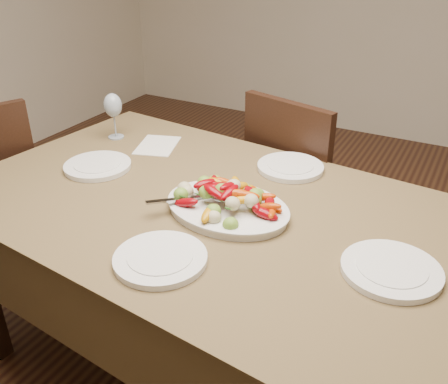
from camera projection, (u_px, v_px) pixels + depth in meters
dining_table at (224, 301)px, 1.77m from camera, size 1.94×1.23×0.76m
chair_far at (307, 192)px, 2.30m from camera, size 0.52×0.52×0.95m
serving_platter at (227, 209)px, 1.57m from camera, size 0.43×0.34×0.02m
roasted_vegetables at (227, 193)px, 1.54m from camera, size 0.35×0.26×0.09m
serving_spoon at (203, 198)px, 1.56m from camera, size 0.26×0.22×0.03m
plate_left at (98, 166)px, 1.86m from camera, size 0.25×0.25×0.02m
plate_right at (391, 270)px, 1.30m from camera, size 0.26×0.26×0.02m
plate_far at (290, 167)px, 1.85m from camera, size 0.24×0.24×0.02m
plate_near at (160, 259)px, 1.34m from camera, size 0.25×0.25×0.02m
wine_glass at (114, 115)px, 2.08m from camera, size 0.08×0.08×0.20m
menu_card at (157, 145)px, 2.05m from camera, size 0.21×0.25×0.00m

